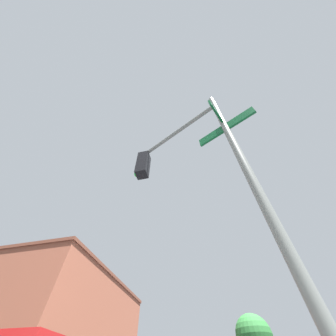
{
  "coord_description": "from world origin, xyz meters",
  "views": [
    {
      "loc": [
        -8.43,
        -6.61,
        1.49
      ],
      "look_at": [
        -6.84,
        -6.24,
        3.48
      ],
      "focal_mm": 19.94,
      "sensor_mm": 36.0,
      "label": 1
    }
  ],
  "objects": [
    {
      "name": "street_tree",
      "position": [
        9.37,
        -8.51,
        4.0
      ],
      "size": [
        2.42,
        2.42,
        5.24
      ],
      "color": "#4C331E",
      "rests_on": "ground_plane"
    },
    {
      "name": "traffic_signal_near",
      "position": [
        -6.2,
        -6.4,
        4.28
      ],
      "size": [
        1.56,
        2.69,
        6.08
      ],
      "color": "slate",
      "rests_on": "ground_plane"
    },
    {
      "name": "building_brick",
      "position": [
        19.66,
        17.89,
        6.38
      ],
      "size": [
        23.62,
        20.07,
        12.76
      ],
      "color": "brown",
      "rests_on": "ground_plane"
    }
  ]
}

